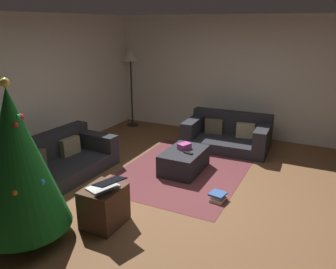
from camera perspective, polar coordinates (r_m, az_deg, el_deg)
The scene contains 14 objects.
ground_plane at distance 5.08m, azimuth 3.93°, elevation -10.17°, with size 6.40×6.40×0.00m, color brown.
rear_partition at distance 6.45m, azimuth -22.72°, elevation 6.90°, with size 6.40×0.12×2.60m, color silver.
corner_partition at distance 7.56m, azimuth 13.45°, elevation 9.32°, with size 0.12×6.40×2.60m, color silver.
couch_left at distance 5.86m, azimuth -18.24°, elevation -4.32°, with size 1.90×1.04×0.67m.
couch_right at distance 6.99m, azimuth 10.15°, elevation 0.04°, with size 1.07×1.69×0.67m.
ottoman at distance 5.79m, azimuth 2.73°, elevation -4.44°, with size 0.92×0.60×0.37m, color #26262B.
gift_box at distance 5.79m, azimuth 2.79°, elevation -1.98°, with size 0.21×0.15×0.10m, color #B23F8C.
tv_remote at distance 5.59m, azimuth 3.45°, elevation -3.16°, with size 0.05×0.16×0.02m, color black.
christmas_tree at distance 4.03m, azimuth -24.24°, elevation -4.04°, with size 1.05×1.05×1.90m.
side_table at distance 4.37m, azimuth -10.75°, elevation -11.82°, with size 0.52×0.44×0.50m, color #4C3323.
laptop at distance 4.18m, azimuth -10.56°, elevation -8.42°, with size 0.46×0.49×0.17m.
book_stack at distance 4.96m, azimuth 8.44°, elevation -10.40°, with size 0.25×0.24×0.11m.
corner_lamp at distance 8.14m, azimuth -6.36°, elevation 12.15°, with size 0.36×0.36×1.82m.
area_rug at distance 5.86m, azimuth 2.71°, elevation -6.06°, with size 2.60×2.00×0.01m, color brown.
Camera 1 is at (-4.14, -1.67, 2.43)m, focal length 36.02 mm.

